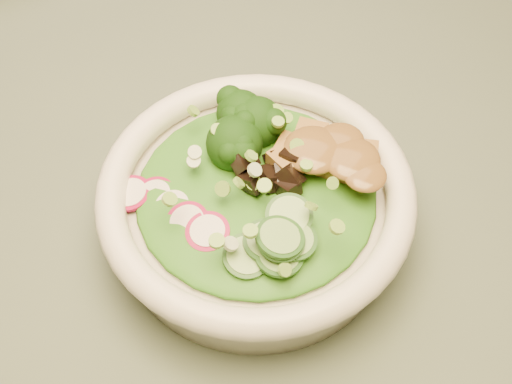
% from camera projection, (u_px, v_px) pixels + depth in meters
% --- Properties ---
extents(dining_table, '(1.20, 0.80, 0.75)m').
position_uv_depth(dining_table, '(261.00, 317.00, 0.63)').
color(dining_table, black).
rests_on(dining_table, ground).
extents(salad_bowl, '(0.23, 0.23, 0.06)m').
position_uv_depth(salad_bowl, '(256.00, 206.00, 0.52)').
color(salad_bowl, white).
rests_on(salad_bowl, dining_table).
extents(lettuce_bed, '(0.17, 0.17, 0.02)m').
position_uv_depth(lettuce_bed, '(256.00, 191.00, 0.51)').
color(lettuce_bed, '#206B16').
rests_on(lettuce_bed, salad_bowl).
extents(broccoli_florets, '(0.09, 0.08, 0.04)m').
position_uv_depth(broccoli_florets, '(231.00, 127.00, 0.53)').
color(broccoli_florets, black).
rests_on(broccoli_florets, salad_bowl).
extents(radish_slices, '(0.10, 0.07, 0.02)m').
position_uv_depth(radish_slices, '(180.00, 213.00, 0.49)').
color(radish_slices, maroon).
rests_on(radish_slices, salad_bowl).
extents(cucumber_slices, '(0.08, 0.08, 0.03)m').
position_uv_depth(cucumber_slices, '(281.00, 247.00, 0.47)').
color(cucumber_slices, '#7EAA5E').
rests_on(cucumber_slices, salad_bowl).
extents(mushroom_heap, '(0.08, 0.08, 0.03)m').
position_uv_depth(mushroom_heap, '(270.00, 178.00, 0.50)').
color(mushroom_heap, black).
rests_on(mushroom_heap, salad_bowl).
extents(tofu_cubes, '(0.09, 0.08, 0.03)m').
position_uv_depth(tofu_cubes, '(328.00, 166.00, 0.51)').
color(tofu_cubes, '#915F30').
rests_on(tofu_cubes, salad_bowl).
extents(peanut_sauce, '(0.06, 0.05, 0.01)m').
position_uv_depth(peanut_sauce, '(329.00, 156.00, 0.50)').
color(peanut_sauce, brown).
rests_on(peanut_sauce, tofu_cubes).
extents(scallion_garnish, '(0.16, 0.16, 0.02)m').
position_uv_depth(scallion_garnish, '(256.00, 174.00, 0.49)').
color(scallion_garnish, '#76AB3C').
rests_on(scallion_garnish, salad_bowl).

